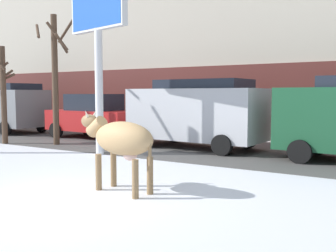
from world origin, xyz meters
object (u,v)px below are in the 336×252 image
Objects in this scene: bare_tree_left_lot at (3,91)px; car_grey_van at (5,106)px; car_silver_van at (196,112)px; pedestrian_near_billboard at (323,121)px; bare_tree_far_back at (55,73)px; pedestrian_by_cars at (108,113)px; car_red_sedan at (94,116)px; cow_tan at (121,140)px; billboard at (98,11)px.

car_grey_van is at bearing 143.31° from bare_tree_left_lot.
car_silver_van is 2.72× the size of pedestrian_near_billboard.
pedestrian_by_cars is at bearing 109.44° from bare_tree_far_back.
bare_tree_far_back reaches higher than car_red_sedan.
car_red_sedan reaches higher than pedestrian_near_billboard.
cow_tan is 6.12m from car_silver_van.
car_grey_van is (-8.52, 2.91, -3.07)m from billboard.
cow_tan is 7.62m from bare_tree_far_back.
bare_tree_left_lot is at bearing -36.69° from car_grey_van.
billboard is 5.34m from bare_tree_left_lot.
car_grey_van is 5.44m from car_red_sedan.
billboard is at bearing -1.58° from bare_tree_left_lot.
car_grey_van is at bearing 179.08° from car_silver_van.
billboard is 3.21× the size of pedestrian_near_billboard.
car_silver_van is (-1.45, 5.94, 0.25)m from cow_tan.
pedestrian_near_billboard is (3.55, 3.07, -0.36)m from car_silver_van.
cow_tan is at bearing -27.24° from car_grey_van.
cow_tan is at bearing -22.26° from bare_tree_left_lot.
billboard is 1.55× the size of bare_tree_left_lot.
car_silver_van reaches higher than cow_tan.
car_silver_van is at bearing 21.02° from bare_tree_far_back.
pedestrian_by_cars is at bearing 87.90° from bare_tree_left_lot.
bare_tree_far_back is at bearing -70.56° from pedestrian_by_cars.
car_grey_van is at bearing -168.27° from pedestrian_near_billboard.
car_grey_van is at bearing 161.13° from billboard.
bare_tree_far_back reaches higher than car_silver_van.
cow_tan is 8.84m from bare_tree_left_lot.
pedestrian_near_billboard is at bearing 76.88° from cow_tan.
car_grey_van is 10.42m from car_silver_van.
bare_tree_left_lot reaches higher than car_silver_van.
bare_tree_left_lot is (-4.79, 0.13, -2.36)m from billboard.
car_red_sedan is (-3.10, 3.20, -3.41)m from billboard.
car_red_sedan is 5.03m from car_silver_van.
car_red_sedan is 3.66m from bare_tree_left_lot.
car_silver_van is at bearing -5.20° from car_red_sedan.
bare_tree_left_lot reaches higher than cow_tan.
car_silver_van is at bearing 103.70° from cow_tan.
cow_tan is at bearing -44.80° from car_red_sedan.
pedestrian_near_billboard is at bearing 0.00° from pedestrian_by_cars.
pedestrian_by_cars is at bearing 36.36° from car_grey_van.
pedestrian_near_billboard is at bearing 17.01° from car_red_sedan.
car_grey_van is 4.71m from bare_tree_left_lot.
pedestrian_by_cars is (-10.03, 0.00, 0.00)m from pedestrian_near_billboard.
pedestrian_near_billboard is at bearing 30.52° from bare_tree_far_back.
pedestrian_near_billboard is 9.79m from bare_tree_far_back.
cow_tan is 5.69m from billboard.
car_silver_van is at bearing -25.34° from pedestrian_by_cars.
pedestrian_near_billboard is 10.03m from pedestrian_by_cars.
car_grey_van is at bearing -176.96° from car_red_sedan.
car_silver_van is (4.99, -0.45, 0.33)m from car_red_sedan.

